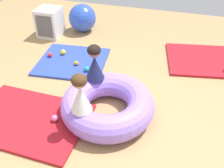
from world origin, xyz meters
TOP-DOWN VIEW (x-y plane):
  - ground_plane at (0.00, 0.00)m, footprint 8.00×8.00m
  - gym_mat_far_right at (1.48, 1.82)m, footprint 1.73×1.31m
  - gym_mat_near_left at (-0.86, 1.10)m, footprint 1.23×1.16m
  - gym_mat_near_right at (-0.84, -0.35)m, footprint 1.49×1.04m
  - inflatable_cushion at (0.10, 0.05)m, footprint 1.19×1.19m
  - child_in_navy at (-0.16, 0.35)m, footprint 0.30×0.30m
  - child_in_white at (-0.10, -0.29)m, footprint 0.35×0.35m
  - play_ball_yellow at (-1.09, 1.25)m, footprint 0.09×0.09m
  - play_ball_teal at (-0.50, 0.86)m, footprint 0.09×0.09m
  - play_ball_orange at (-0.73, 0.99)m, footprint 0.07×0.07m
  - play_ball_pink at (-0.48, -0.29)m, footprint 0.09×0.09m
  - play_ball_red at (-1.28, 1.11)m, footprint 0.08×0.08m
  - exercise_ball_large at (-1.16, 2.35)m, footprint 0.57×0.57m
  - storage_cube at (-1.70, 1.93)m, footprint 0.44×0.44m

SIDE VIEW (x-z plane):
  - ground_plane at x=0.00m, z-range 0.00..0.00m
  - gym_mat_far_right at x=1.48m, z-range 0.00..0.04m
  - gym_mat_near_left at x=-0.86m, z-range 0.00..0.04m
  - gym_mat_near_right at x=-0.84m, z-range 0.00..0.04m
  - play_ball_orange at x=-0.73m, z-range 0.04..0.11m
  - play_ball_red at x=-1.28m, z-range 0.04..0.12m
  - play_ball_teal at x=-0.50m, z-range 0.04..0.13m
  - play_ball_pink at x=-0.48m, z-range 0.04..0.13m
  - play_ball_yellow at x=-1.09m, z-range 0.04..0.13m
  - inflatable_cushion at x=0.10m, z-range 0.00..0.34m
  - storage_cube at x=-1.70m, z-range 0.00..0.56m
  - exercise_ball_large at x=-1.16m, z-range 0.00..0.57m
  - child_in_white at x=-0.10m, z-range 0.33..0.82m
  - child_in_navy at x=-0.16m, z-range 0.33..0.82m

